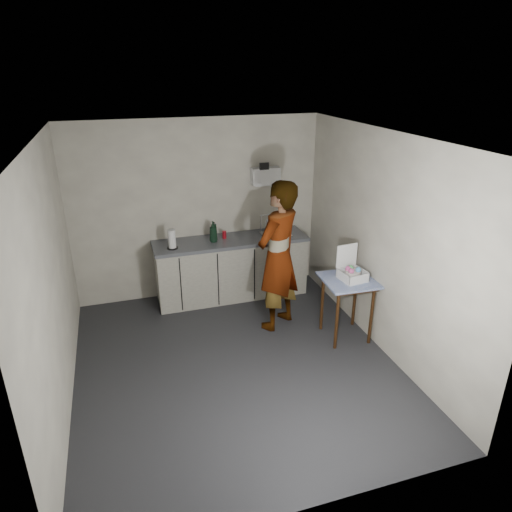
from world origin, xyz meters
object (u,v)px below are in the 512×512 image
object	(u,v)px
soap_bottle	(213,232)
soda_can	(224,235)
kitchen_counter	(231,269)
standing_man	(278,257)
paper_towel	(172,240)
dark_bottle	(214,233)
dish_rack	(275,231)
side_table	(348,287)
bakery_box	(352,272)

from	to	relation	value
soap_bottle	soda_can	bearing A→B (deg)	25.76
kitchen_counter	standing_man	size ratio (longest dim) A/B	1.13
soap_bottle	paper_towel	bearing A→B (deg)	-172.10
soda_can	paper_towel	size ratio (longest dim) A/B	0.41
soap_bottle	dark_bottle	xyz separation A→B (m)	(0.01, 0.01, -0.02)
standing_man	dish_rack	world-z (taller)	standing_man
side_table	standing_man	world-z (taller)	standing_man
standing_man	paper_towel	world-z (taller)	standing_man
soda_can	bakery_box	size ratio (longest dim) A/B	0.27
soda_can	paper_towel	xyz separation A→B (m)	(-0.78, -0.17, 0.07)
side_table	bakery_box	size ratio (longest dim) A/B	1.97
paper_towel	bakery_box	xyz separation A→B (m)	(1.99, -1.43, -0.14)
standing_man	soap_bottle	bearing A→B (deg)	-92.31
dark_bottle	bakery_box	distance (m)	2.06
soap_bottle	bakery_box	xyz separation A→B (m)	(1.39, -1.51, -0.16)
paper_towel	soda_can	bearing A→B (deg)	12.31
kitchen_counter	dish_rack	distance (m)	0.87
dish_rack	bakery_box	size ratio (longest dim) A/B	1.02
dish_rack	dark_bottle	bearing A→B (deg)	178.83
paper_towel	bakery_box	size ratio (longest dim) A/B	0.66
soda_can	dish_rack	distance (m)	0.76
soap_bottle	paper_towel	world-z (taller)	soap_bottle
kitchen_counter	dish_rack	xyz separation A→B (m)	(0.67, -0.03, 0.55)
kitchen_counter	soap_bottle	xyz separation A→B (m)	(-0.26, -0.03, 0.63)
paper_towel	dish_rack	size ratio (longest dim) A/B	0.64
soap_bottle	standing_man	bearing A→B (deg)	-57.23
kitchen_counter	side_table	bearing A→B (deg)	-54.32
standing_man	soda_can	distance (m)	1.15
dark_bottle	paper_towel	xyz separation A→B (m)	(-0.61, -0.09, -0.00)
dark_bottle	dish_rack	distance (m)	0.92
soap_bottle	dark_bottle	bearing A→B (deg)	43.53
dark_bottle	paper_towel	bearing A→B (deg)	-171.28
kitchen_counter	bakery_box	world-z (taller)	bakery_box
soda_can	bakery_box	world-z (taller)	bakery_box
side_table	paper_towel	world-z (taller)	paper_towel
dark_bottle	dish_rack	xyz separation A→B (m)	(0.92, -0.02, -0.06)
soap_bottle	bakery_box	distance (m)	2.06
standing_man	paper_towel	size ratio (longest dim) A/B	7.37
standing_man	dish_rack	xyz separation A→B (m)	(0.30, 0.96, -0.01)
side_table	dark_bottle	world-z (taller)	dark_bottle
soap_bottle	dark_bottle	size ratio (longest dim) A/B	1.18
soap_bottle	soda_can	size ratio (longest dim) A/B	2.75
side_table	bakery_box	bearing A→B (deg)	-1.51
side_table	dark_bottle	bearing A→B (deg)	134.35
side_table	paper_towel	distance (m)	2.44
paper_towel	dish_rack	world-z (taller)	dish_rack
paper_towel	kitchen_counter	bearing A→B (deg)	7.20
dark_bottle	paper_towel	size ratio (longest dim) A/B	0.95
kitchen_counter	dark_bottle	xyz separation A→B (m)	(-0.25, -0.01, 0.61)
dark_bottle	kitchen_counter	bearing A→B (deg)	3.42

